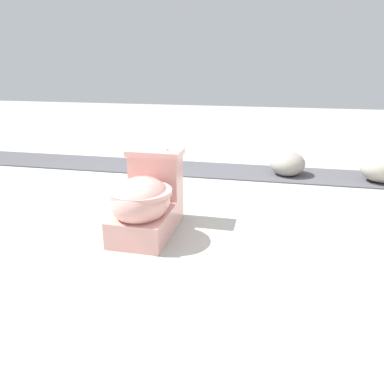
% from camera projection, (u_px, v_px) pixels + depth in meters
% --- Properties ---
extents(ground_plane, '(14.00, 14.00, 0.00)m').
position_uv_depth(ground_plane, '(161.00, 217.00, 2.70)').
color(ground_plane, '#A8A59E').
extents(gravel_strip, '(0.56, 8.00, 0.01)m').
position_uv_depth(gravel_strip, '(244.00, 172.00, 3.77)').
color(gravel_strip, '#4C4C51').
rests_on(gravel_strip, ground).
extents(toilet, '(0.64, 0.40, 0.52)m').
position_uv_depth(toilet, '(146.00, 201.00, 2.39)').
color(toilet, '#E09E93').
rests_on(toilet, ground).
extents(boulder_near, '(0.47, 0.47, 0.24)m').
position_uv_depth(boulder_near, '(288.00, 164.00, 3.63)').
color(boulder_near, gray).
rests_on(boulder_near, ground).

